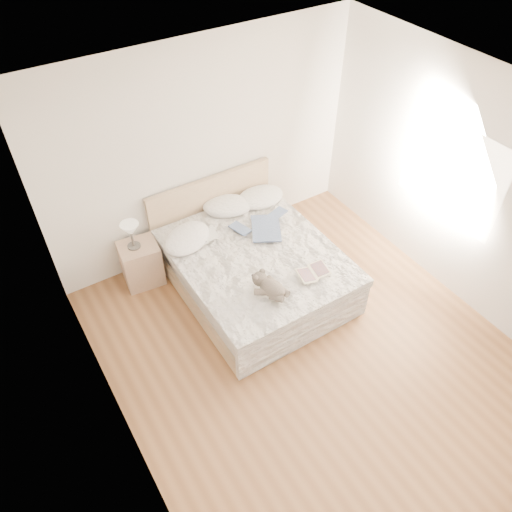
# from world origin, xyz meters

# --- Properties ---
(floor) EXTENTS (4.00, 4.50, 0.00)m
(floor) POSITION_xyz_m (0.00, 0.00, 0.00)
(floor) COLOR brown
(floor) RESTS_ON ground
(ceiling) EXTENTS (4.00, 4.50, 0.00)m
(ceiling) POSITION_xyz_m (0.00, 0.00, 2.70)
(ceiling) COLOR white
(ceiling) RESTS_ON ground
(wall_back) EXTENTS (4.00, 0.02, 2.70)m
(wall_back) POSITION_xyz_m (0.00, 2.25, 1.35)
(wall_back) COLOR silver
(wall_back) RESTS_ON ground
(wall_left) EXTENTS (0.02, 4.50, 2.70)m
(wall_left) POSITION_xyz_m (-2.00, 0.00, 1.35)
(wall_left) COLOR silver
(wall_left) RESTS_ON ground
(wall_right) EXTENTS (0.02, 4.50, 2.70)m
(wall_right) POSITION_xyz_m (2.00, 0.00, 1.35)
(wall_right) COLOR silver
(wall_right) RESTS_ON ground
(window) EXTENTS (0.02, 1.30, 1.10)m
(window) POSITION_xyz_m (1.99, 0.30, 1.45)
(window) COLOR white
(window) RESTS_ON wall_right
(bed) EXTENTS (1.72, 2.14, 1.00)m
(bed) POSITION_xyz_m (0.00, 1.19, 0.31)
(bed) COLOR tan
(bed) RESTS_ON floor
(nightstand) EXTENTS (0.49, 0.45, 0.56)m
(nightstand) POSITION_xyz_m (-1.09, 1.98, 0.28)
(nightstand) COLOR tan
(nightstand) RESTS_ON floor
(table_lamp) EXTENTS (0.24, 0.24, 0.34)m
(table_lamp) POSITION_xyz_m (-1.13, 2.00, 0.80)
(table_lamp) COLOR #4A443F
(table_lamp) RESTS_ON nightstand
(pillow_left) EXTENTS (0.77, 0.70, 0.19)m
(pillow_left) POSITION_xyz_m (-0.57, 1.71, 0.64)
(pillow_left) COLOR white
(pillow_left) RESTS_ON bed
(pillow_middle) EXTENTS (0.75, 0.66, 0.19)m
(pillow_middle) POSITION_xyz_m (0.13, 2.00, 0.64)
(pillow_middle) COLOR white
(pillow_middle) RESTS_ON bed
(pillow_right) EXTENTS (0.64, 0.45, 0.19)m
(pillow_right) POSITION_xyz_m (0.58, 1.93, 0.64)
(pillow_right) COLOR white
(pillow_right) RESTS_ON bed
(blouse) EXTENTS (0.74, 0.75, 0.02)m
(blouse) POSITION_xyz_m (0.31, 1.39, 0.63)
(blouse) COLOR #3D4F73
(blouse) RESTS_ON bed
(photo_book) EXTENTS (0.33, 0.25, 0.02)m
(photo_book) POSITION_xyz_m (-0.38, 1.63, 0.63)
(photo_book) COLOR silver
(photo_book) RESTS_ON bed
(childrens_book) EXTENTS (0.40, 0.31, 0.02)m
(childrens_book) POSITION_xyz_m (0.34, 0.49, 0.63)
(childrens_book) COLOR #F6EDC5
(childrens_book) RESTS_ON bed
(teddy_bear) EXTENTS (0.38, 0.44, 0.20)m
(teddy_bear) POSITION_xyz_m (-0.21, 0.46, 0.65)
(teddy_bear) COLOR brown
(teddy_bear) RESTS_ON bed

